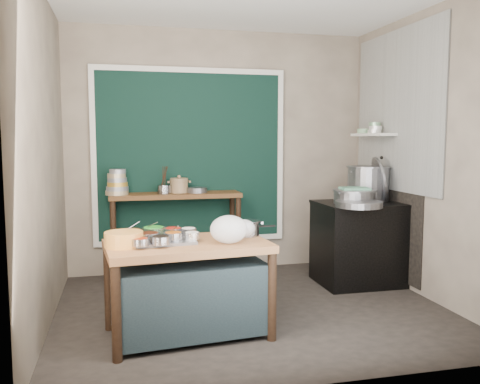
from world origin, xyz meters
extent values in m
cube|color=#2A2420|center=(0.00, 0.00, -0.01)|extent=(3.50, 3.00, 0.02)
cube|color=gray|center=(0.00, 1.51, 1.40)|extent=(3.50, 0.02, 2.80)
cube|color=gray|center=(-1.76, 0.00, 1.40)|extent=(0.02, 3.00, 2.80)
cube|color=gray|center=(1.76, 0.00, 1.40)|extent=(0.02, 3.00, 2.80)
cube|color=black|center=(-0.35, 1.47, 1.35)|extent=(2.10, 0.02, 1.90)
cube|color=#B2B2AA|center=(1.74, 0.55, 1.85)|extent=(0.02, 1.70, 1.70)
cube|color=black|center=(1.74, 0.65, 0.70)|extent=(0.01, 1.30, 1.30)
cube|color=beige|center=(1.63, 0.85, 1.60)|extent=(0.22, 0.70, 0.03)
cube|color=brown|center=(-0.65, -0.48, 0.38)|extent=(1.32, 0.84, 0.75)
cube|color=brown|center=(-0.55, 1.28, 0.47)|extent=(1.45, 0.40, 0.95)
cube|color=black|center=(1.35, 0.55, 0.42)|extent=(0.90, 0.68, 0.85)
cube|color=black|center=(1.35, 0.55, 0.86)|extent=(0.92, 0.69, 0.03)
cube|color=gray|center=(-0.87, -0.43, 0.76)|extent=(0.57, 0.43, 0.02)
cylinder|color=gray|center=(-1.02, -0.63, 0.80)|extent=(0.13, 0.13, 0.05)
cylinder|color=gray|center=(-0.74, -0.29, 0.80)|extent=(0.15, 0.15, 0.06)
cylinder|color=gray|center=(-0.90, -0.29, 0.81)|extent=(0.18, 0.18, 0.07)
cylinder|color=gray|center=(-0.76, -0.48, 0.80)|extent=(0.15, 0.15, 0.06)
cylinder|color=gray|center=(-1.07, -0.30, 0.81)|extent=(0.16, 0.16, 0.06)
cylinder|color=gray|center=(-0.62, -0.31, 0.80)|extent=(0.13, 0.13, 0.06)
cylinder|color=gray|center=(-1.10, -0.46, 0.81)|extent=(0.17, 0.17, 0.06)
cylinder|color=silver|center=(-0.61, -0.48, 0.80)|extent=(0.12, 0.12, 0.05)
cylinder|color=gray|center=(-0.87, -0.61, 0.80)|extent=(0.15, 0.15, 0.06)
cylinder|color=gray|center=(-0.94, -0.48, 0.81)|extent=(0.16, 0.16, 0.06)
cylinder|color=#D1833D|center=(-1.13, -0.52, 0.81)|extent=(0.37, 0.37, 0.11)
ellipsoid|color=white|center=(-0.34, -0.59, 0.86)|extent=(0.35, 0.32, 0.22)
ellipsoid|color=white|center=(-0.18, -0.39, 0.82)|extent=(0.21, 0.18, 0.15)
cylinder|color=tan|center=(-1.18, 1.26, 0.97)|extent=(0.25, 0.25, 0.05)
cylinder|color=gray|center=(-1.18, 1.26, 1.02)|extent=(0.24, 0.24, 0.05)
cylinder|color=gold|center=(-1.18, 1.26, 1.07)|extent=(0.22, 0.22, 0.05)
cylinder|color=gray|center=(-1.18, 1.26, 1.11)|extent=(0.21, 0.21, 0.05)
cylinder|color=tan|center=(-1.18, 1.26, 1.16)|extent=(0.20, 0.20, 0.05)
cylinder|color=gray|center=(-1.18, 1.26, 1.20)|extent=(0.18, 0.18, 0.05)
cylinder|color=gray|center=(-0.67, 1.27, 1.00)|extent=(0.17, 0.17, 0.09)
cylinder|color=gray|center=(-0.31, 1.27, 0.98)|extent=(0.23, 0.23, 0.06)
cylinder|color=gray|center=(1.58, 0.60, 1.12)|extent=(0.25, 0.51, 0.49)
cube|color=#538F6B|center=(1.22, 0.45, 1.04)|extent=(0.31, 0.26, 0.02)
cylinder|color=gray|center=(1.15, 0.21, 0.91)|extent=(0.47, 0.47, 0.06)
cylinder|color=silver|center=(1.63, 0.82, 1.64)|extent=(0.15, 0.15, 0.04)
cylinder|color=silver|center=(1.63, 0.82, 1.68)|extent=(0.14, 0.14, 0.04)
cylinder|color=gray|center=(1.63, 0.82, 1.72)|extent=(0.13, 0.13, 0.04)
cylinder|color=gray|center=(1.63, 1.08, 1.64)|extent=(0.16, 0.16, 0.05)
camera|label=1|loc=(-1.15, -4.37, 1.56)|focal=38.00mm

